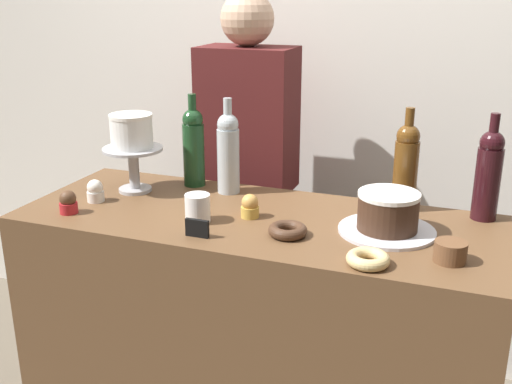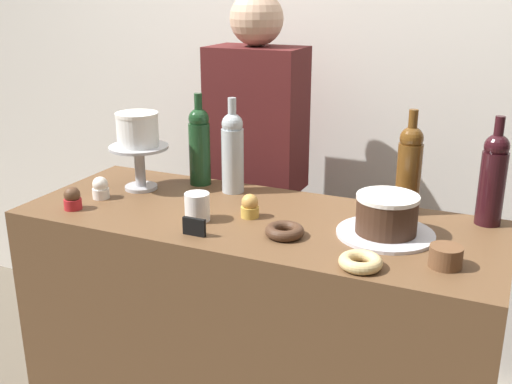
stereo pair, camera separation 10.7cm
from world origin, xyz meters
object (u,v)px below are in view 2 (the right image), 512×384
Objects in this scene: wine_bottle_dark_red at (493,177)px; cupcake_vanilla at (101,188)px; white_layer_cake at (138,129)px; cupcake_caramel at (250,206)px; barista_figure at (257,189)px; wine_bottle_amber at (409,168)px; price_sign_chalkboard at (194,227)px; donut_chocolate at (285,231)px; wine_bottle_clear at (233,151)px; cupcake_chocolate at (72,199)px; cookie_stack at (446,257)px; donut_glazed at (361,262)px; wine_bottle_green at (199,145)px; cake_stand_pedestal at (139,160)px; coffee_cup_ceramic at (197,207)px; chocolate_round_cake at (387,214)px.

wine_bottle_dark_red is 4.38× the size of cupcake_vanilla.
white_layer_cake is 1.94× the size of cupcake_caramel.
white_layer_cake is 0.09× the size of barista_figure.
price_sign_chalkboard is at bearing -139.51° from wine_bottle_amber.
wine_bottle_amber is at bearing 50.90° from donut_chocolate.
cupcake_caramel is 0.53m from cupcake_vanilla.
wine_bottle_clear reaches higher than cupcake_chocolate.
cupcake_vanilla is 1.13m from cookie_stack.
donut_glazed is 0.07× the size of barista_figure.
wine_bottle_green reaches higher than cupcake_caramel.
white_layer_cake is 1.10m from cookie_stack.
cupcake_caramel is (0.30, -0.23, -0.11)m from wine_bottle_green.
wine_bottle_clear is 1.00× the size of wine_bottle_dark_red.
wine_bottle_clear is 1.00× the size of wine_bottle_green.
wine_bottle_green is (0.16, 0.14, 0.04)m from cake_stand_pedestal.
white_layer_cake is at bearing 72.88° from cupcake_chocolate.
barista_figure is (0.25, 0.43, -0.20)m from cake_stand_pedestal.
cupcake_caramel is 0.88× the size of cookie_stack.
cupcake_vanilla is (-1.20, -0.28, -0.11)m from wine_bottle_dark_red.
coffee_cup_ceramic is at bearing -29.13° from white_layer_cake.
wine_bottle_dark_red is at bearing 59.33° from donut_glazed.
donut_chocolate is (0.62, -0.19, -0.20)m from white_layer_cake.
wine_bottle_green reaches higher than cupcake_vanilla.
wine_bottle_amber and wine_bottle_green have the same top height.
chocolate_round_cake is at bearing -94.15° from wine_bottle_amber.
cake_stand_pedestal is 2.74× the size of cupcake_chocolate.
wine_bottle_amber is 1.00× the size of wine_bottle_clear.
price_sign_chalkboard is (0.07, -0.40, -0.12)m from wine_bottle_clear.
barista_figure is (-0.62, 0.74, -0.12)m from donut_glazed.
white_layer_cake is 0.41m from coffee_cup_ceramic.
donut_chocolate is at bearing -59.72° from barista_figure.
cupcake_caramel reaches higher than cookie_stack.
cupcake_chocolate is (-0.08, -0.26, -0.18)m from white_layer_cake.
white_layer_cake is at bearing 168.34° from cupcake_caramel.
white_layer_cake is 0.44× the size of wine_bottle_amber.
wine_bottle_amber is at bearing 22.66° from cupcake_chocolate.
barista_figure reaches higher than white_layer_cake.
cupcake_vanilla is 0.87× the size of coffee_cup_ceramic.
wine_bottle_amber is 0.20× the size of barista_figure.
cupcake_chocolate is 0.12m from cupcake_vanilla.
cookie_stack is at bearing -64.75° from wine_bottle_amber.
cake_stand_pedestal is 1.14m from wine_bottle_dark_red.
coffee_cup_ceramic is (-0.05, 0.11, 0.02)m from price_sign_chalkboard.
cake_stand_pedestal is at bearing -161.19° from wine_bottle_clear.
wine_bottle_clear is at bearing -177.20° from wine_bottle_dark_red.
cupcake_chocolate is at bearing -136.69° from wine_bottle_clear.
donut_glazed is (0.87, -0.31, -0.09)m from cake_stand_pedestal.
barista_figure is at bearing 97.30° from coffee_cup_ceramic.
white_layer_cake is (-0.00, 0.00, 0.11)m from cake_stand_pedestal.
wine_bottle_amber reaches higher than cupcake_vanilla.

